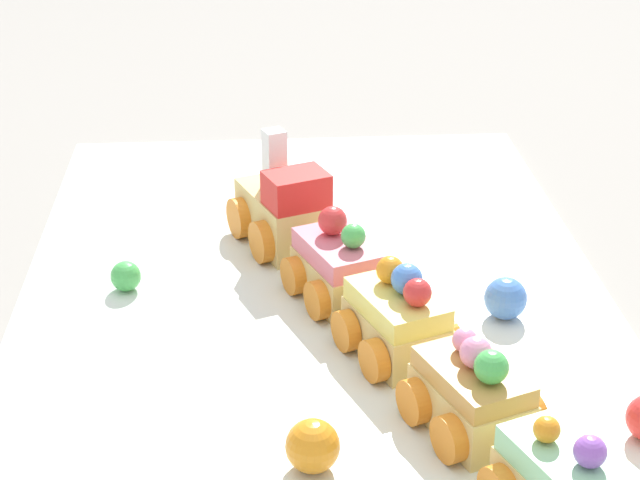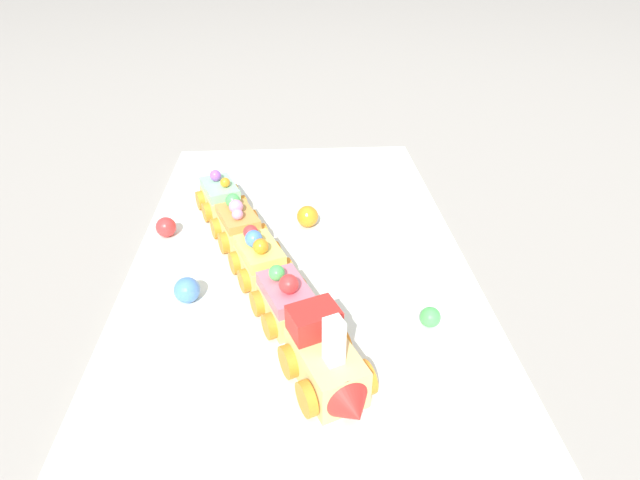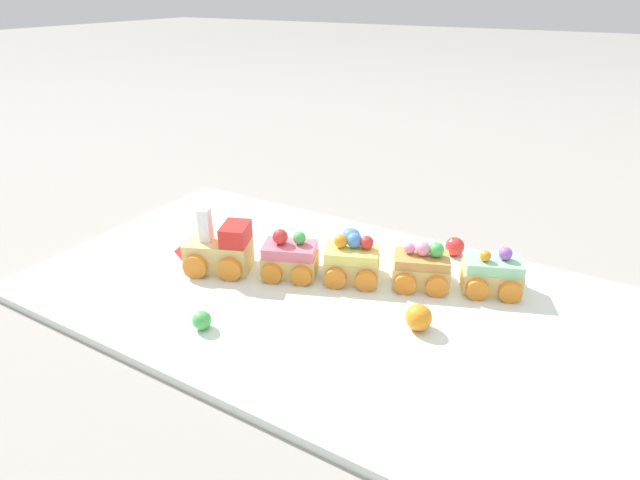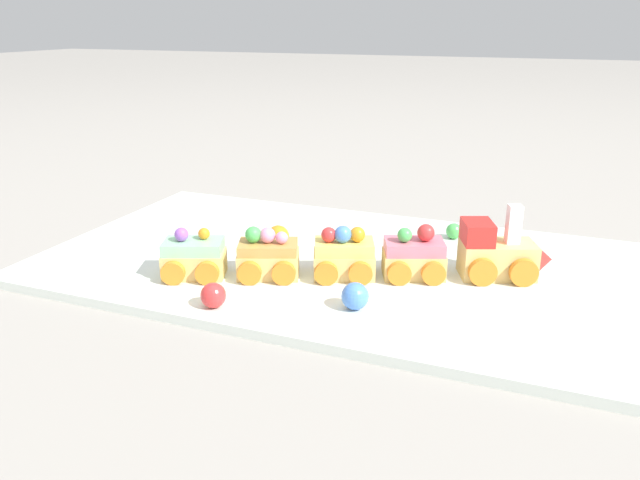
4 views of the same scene
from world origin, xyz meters
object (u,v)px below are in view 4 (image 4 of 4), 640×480
object	(u,v)px
gumball_red	(213,295)
gumball_green	(454,231)
cake_car_strawberry	(414,258)
cake_car_mint	(194,258)
gumball_orange	(278,236)
cake_car_lemon	(343,257)
cake_car_caramel	(268,258)
cake_train_locomotive	(502,255)
gumball_blue	(355,296)

from	to	relation	value
gumball_red	gumball_green	distance (m)	0.39
cake_car_strawberry	cake_car_mint	bearing A→B (deg)	179.95
cake_car_mint	gumball_orange	bearing A→B (deg)	46.41
cake_car_lemon	cake_car_caramel	world-z (taller)	cake_car_lemon
cake_car_lemon	gumball_orange	bearing A→B (deg)	130.28
gumball_orange	gumball_green	world-z (taller)	gumball_orange
cake_car_lemon	cake_train_locomotive	bearing A→B (deg)	0.15
cake_car_mint	gumball_red	bearing A→B (deg)	-67.01
cake_car_caramel	gumball_red	size ratio (longest dim) A/B	3.11
cake_car_strawberry	gumball_orange	size ratio (longest dim) A/B	2.80
cake_car_strawberry	cake_car_mint	world-z (taller)	cake_car_strawberry
gumball_orange	cake_car_strawberry	bearing A→B (deg)	-9.04
cake_car_lemon	cake_car_mint	distance (m)	0.19
cake_car_lemon	gumball_blue	size ratio (longest dim) A/B	2.88
cake_train_locomotive	gumball_green	size ratio (longest dim) A/B	5.33
gumball_blue	cake_car_strawberry	bearing A→B (deg)	72.00
cake_car_strawberry	gumball_blue	xyz separation A→B (m)	(-0.04, -0.12, -0.01)
cake_car_strawberry	cake_car_caramel	bearing A→B (deg)	179.98
cake_car_lemon	cake_car_caramel	size ratio (longest dim) A/B	1.00
cake_car_strawberry	cake_car_lemon	distance (m)	0.09
cake_car_strawberry	gumball_red	size ratio (longest dim) A/B	3.11
gumball_red	gumball_orange	bearing A→B (deg)	94.36
cake_car_lemon	gumball_red	world-z (taller)	cake_car_lemon
cake_car_lemon	gumball_green	bearing A→B (deg)	40.14
cake_car_caramel	gumball_orange	xyz separation A→B (m)	(-0.03, 0.10, -0.01)
cake_car_mint	gumball_blue	size ratio (longest dim) A/B	2.88
cake_car_caramel	cake_car_mint	distance (m)	0.09
cake_train_locomotive	cake_car_lemon	distance (m)	0.20
gumball_red	cake_car_strawberry	bearing A→B (deg)	42.46
cake_car_lemon	cake_car_strawberry	bearing A→B (deg)	0.23
gumball_blue	cake_car_caramel	bearing A→B (deg)	158.88
cake_car_mint	gumball_red	world-z (taller)	cake_car_mint
cake_car_caramel	gumball_orange	size ratio (longest dim) A/B	2.80
gumball_red	gumball_green	world-z (taller)	gumball_red
cake_car_caramel	gumball_red	distance (m)	0.11
cake_car_strawberry	gumball_orange	xyz separation A→B (m)	(-0.20, 0.03, -0.01)
cake_train_locomotive	cake_car_mint	bearing A→B (deg)	179.99
gumball_blue	gumball_orange	size ratio (longest dim) A/B	0.97
cake_car_lemon	cake_car_mint	world-z (taller)	cake_car_lemon
cake_car_lemon	gumball_green	size ratio (longest dim) A/B	3.86
gumball_red	gumball_green	xyz separation A→B (m)	(0.21, 0.33, -0.00)
gumball_orange	gumball_green	xyz separation A→B (m)	(0.22, 0.13, -0.00)
cake_train_locomotive	gumball_orange	xyz separation A→B (m)	(-0.30, -0.01, -0.01)
gumball_blue	cake_car_lemon	bearing A→B (deg)	117.84
cake_car_mint	gumball_red	distance (m)	0.10
gumball_blue	gumball_orange	world-z (taller)	same
gumball_orange	gumball_green	bearing A→B (deg)	29.64
cake_car_mint	gumball_green	distance (m)	0.38
cake_car_strawberry	gumball_green	distance (m)	0.16
cake_car_caramel	cake_car_strawberry	bearing A→B (deg)	-0.02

